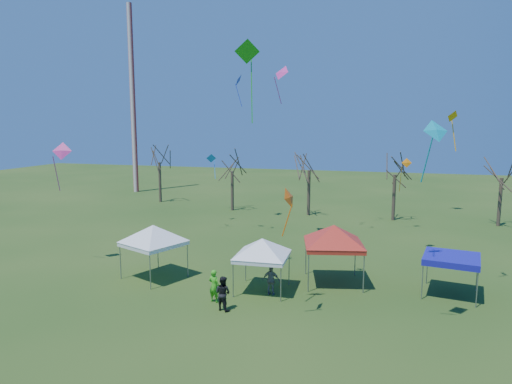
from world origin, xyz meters
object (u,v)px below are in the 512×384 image
Objects in this scene: tent_blue at (452,259)px; tree_0 at (159,148)px; tree_4 at (503,160)px; tree_3 at (396,158)px; tree_1 at (232,157)px; person_dark at (223,293)px; tent_white_mid at (262,242)px; tent_white_west at (153,229)px; tree_2 at (309,154)px; radio_mast at (133,100)px; person_green at (214,286)px; person_grey at (271,280)px; tent_red at (334,229)px.

tree_0 is at bearing 142.10° from tent_blue.
tree_3 is at bearing 179.74° from tree_4.
tree_3 is (16.80, -0.60, 0.29)m from tree_1.
tent_white_mid is at bearing -94.22° from person_dark.
tree_2 is at bearing 74.77° from tent_white_west.
person_green is (24.59, -34.11, -11.62)m from radio_mast.
person_grey is (10.01, -22.94, -4.96)m from tree_1.
tent_blue is 13.00m from person_green.
tree_2 is at bearing -84.90° from person_grey.
tent_white_mid is at bearing -167.75° from tent_blue.
person_green is (7.35, -24.76, -4.91)m from tree_1.
tree_0 reaches higher than person_grey.
tent_white_mid is (19.46, -25.24, -3.65)m from tree_0.
tree_0 is 1.03× the size of tree_2.
tree_2 reaches higher than tent_white_mid.
tree_3 is at bearing -91.94° from person_dark.
tent_white_west is 1.22× the size of tent_blue.
radio_mast is 48.36m from tent_blue.
tree_1 is at bearing -55.23° from person_dark.
tree_3 is (34.03, -9.96, -6.42)m from radio_mast.
tree_4 is 30.99m from person_green.
tree_1 is 28.40m from tent_blue.
tent_red is 4.82m from person_grey.
tent_white_mid reaches higher than person_grey.
tent_white_west is 2.41× the size of person_grey.
radio_mast is at bearing 129.87° from tent_white_mid.
tree_4 is 31.20m from person_dark.
tree_3 is 1.75× the size of tent_red.
tent_red is 2.57× the size of person_green.
tree_0 is 5.06× the size of person_grey.
tree_1 reaches higher than tent_blue.
tent_red is at bearing 10.61° from tent_white_west.
tent_white_west is 1.01× the size of tent_white_mid.
person_grey is at bearing -34.18° from tent_white_mid.
tree_3 is at bearing -16.31° from radio_mast.
tree_1 is at bearing 178.58° from tree_4.
person_dark is 3.27m from person_grey.
radio_mast is at bearing -39.47° from person_green.
person_dark is (-4.93, -5.47, -2.41)m from tent_red.
tent_red reaches higher than tent_blue.
person_dark reaches higher than person_grey.
tree_4 is at bearing 52.54° from tent_white_mid.
tree_2 is 25.10m from person_green.
tree_1 is at bearing -15.18° from tree_0.
tree_4 is at bearing -0.26° from tree_3.
tent_white_west is at bearing -63.28° from tree_0.
tent_white_west reaches higher than person_green.
radio_mast reaches higher than tent_white_west.
radio_mast is 2.96× the size of tree_0.
tree_2 reaches higher than tree_4.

